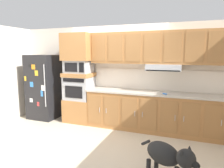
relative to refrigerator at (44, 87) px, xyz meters
The scene contains 15 objects.
ground_plane 2.31m from the refrigerator, 18.54° to the right, with size 9.60×9.60×0.00m, color beige.
back_kitchen_wall 2.10m from the refrigerator, 11.99° to the left, with size 6.20×0.12×2.50m, color silver.
side_panel_left 1.09m from the refrigerator, 138.71° to the right, with size 0.12×7.10×2.50m, color silver.
refrigerator is the anchor object (origin of this frame).
oven_base_cabinet 1.23m from the refrigerator, ahead, with size 0.74×0.62×0.60m, color #A8703D.
built_in_oven 1.09m from the refrigerator, ahead, with size 0.70×0.62×0.60m.
appliance_mid_shelf 1.15m from the refrigerator, ahead, with size 0.74×0.62×0.10m, color #A8703D.
microwave 1.23m from the refrigerator, ahead, with size 0.64×0.54×0.32m.
appliance_upper_cabinet 1.53m from the refrigerator, ahead, with size 0.74×0.62×0.68m, color #A8703D.
lower_cabinet_run 3.01m from the refrigerator, ahead, with size 3.05×0.63×0.88m.
countertop_slab 2.98m from the refrigerator, ahead, with size 3.09×0.64×0.04m, color #BCB2A3.
backsplash_panel 3.02m from the refrigerator, ahead, with size 3.09×0.02×0.50m, color white.
upper_cabinet_with_hood 3.17m from the refrigerator, ahead, with size 3.05×0.48×0.88m.
screwdriver 3.31m from the refrigerator, ahead, with size 0.16×0.17×0.03m.
dog 4.04m from the refrigerator, 27.71° to the right, with size 0.86×0.62×0.64m.
Camera 1 is at (1.74, -3.90, 1.80)m, focal length 32.71 mm.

